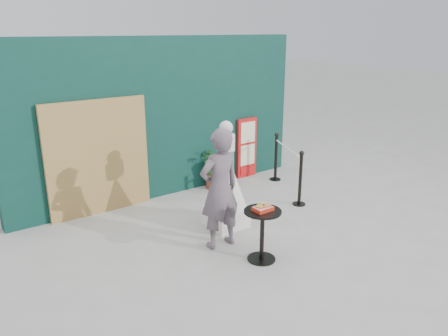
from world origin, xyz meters
TOP-DOWN VIEW (x-y plane):
  - ground at (0.00, 0.00)m, footprint 60.00×60.00m
  - back_wall at (0.00, 3.15)m, footprint 6.00×0.30m
  - bamboo_fence at (-1.40, 2.94)m, footprint 1.80×0.08m
  - woman at (-0.46, 0.68)m, footprint 0.66×0.44m
  - menu_board at (1.90, 2.95)m, footprint 0.50×0.07m
  - statue at (0.02, 1.18)m, footprint 0.69×0.69m
  - cafe_table at (-0.24, -0.02)m, footprint 0.52×0.52m
  - food_basket at (-0.24, -0.02)m, footprint 0.26×0.19m
  - planter at (0.90, 2.77)m, footprint 0.53×0.46m
  - stanchion_barrier at (1.96, 1.76)m, footprint 0.84×1.54m

SIDE VIEW (x-z plane):
  - ground at x=0.00m, z-range 0.00..0.00m
  - stanchion_barrier at x=1.96m, z-range -0.02..1.01m
  - cafe_table at x=-0.24m, z-range 0.12..0.87m
  - planter at x=0.90m, z-range 0.07..0.98m
  - menu_board at x=1.90m, z-range 0.00..1.30m
  - statue at x=0.02m, z-range -0.16..1.60m
  - food_basket at x=-0.24m, z-range 0.73..0.84m
  - woman at x=-0.46m, z-range 0.00..1.80m
  - bamboo_fence at x=-1.40m, z-range 0.00..2.00m
  - back_wall at x=0.00m, z-range 0.00..3.00m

